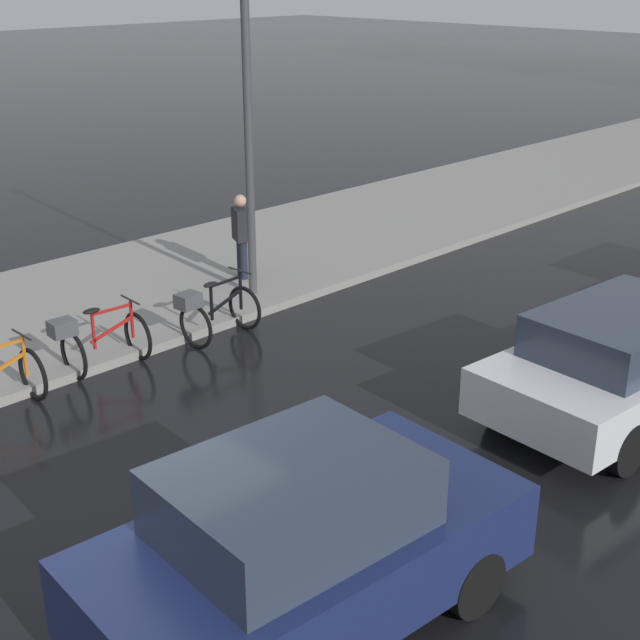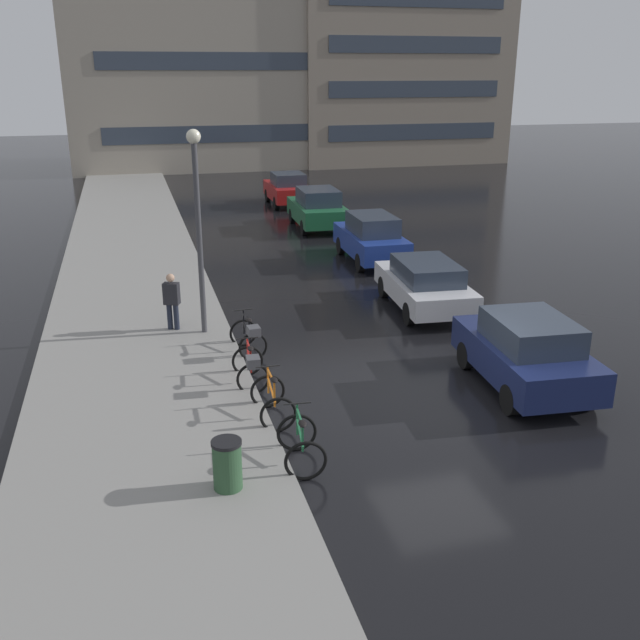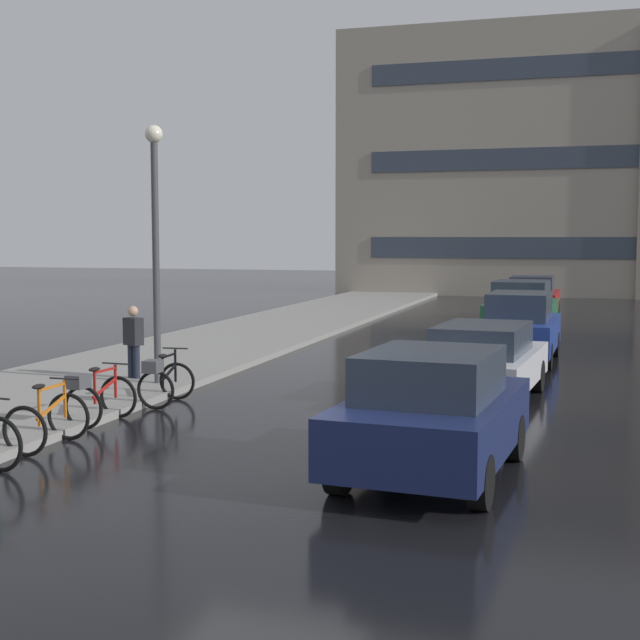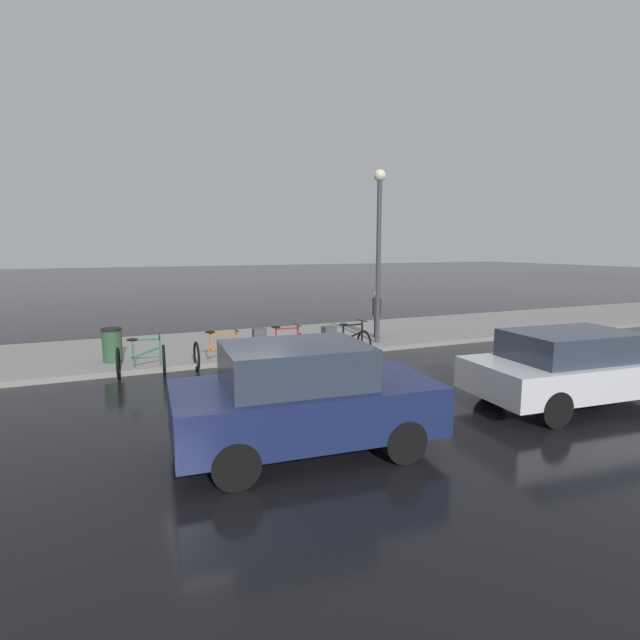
{
  "view_description": "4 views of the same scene",
  "coord_description": "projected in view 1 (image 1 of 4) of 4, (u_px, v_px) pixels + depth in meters",
  "views": [
    {
      "loc": [
        6.72,
        -3.83,
        5.41
      ],
      "look_at": [
        -0.02,
        2.88,
        1.59
      ],
      "focal_mm": 50.0,
      "sensor_mm": 36.0,
      "label": 1
    },
    {
      "loc": [
        -5.94,
        -12.21,
        6.66
      ],
      "look_at": [
        -2.03,
        2.24,
        1.37
      ],
      "focal_mm": 40.0,
      "sensor_mm": 36.0,
      "label": 2
    },
    {
      "loc": [
        4.01,
        -10.7,
        3.08
      ],
      "look_at": [
        -0.16,
        3.21,
        1.73
      ],
      "focal_mm": 50.0,
      "sensor_mm": 36.0,
      "label": 3
    },
    {
      "loc": [
        8.84,
        -2.13,
        3.08
      ],
      "look_at": [
        -2.03,
        2.61,
        1.31
      ],
      "focal_mm": 28.0,
      "sensor_mm": 36.0,
      "label": 4
    }
  ],
  "objects": [
    {
      "name": "bicycle_third",
      "position": [
        97.0,
        340.0,
        12.51
      ],
      "size": [
        0.78,
        1.37,
        0.97
      ],
      "color": "black",
      "rests_on": "ground"
    },
    {
      "name": "ground_plane",
      "position": [
        118.0,
        543.0,
        8.94
      ],
      "size": [
        140.0,
        140.0,
        0.0
      ],
      "primitive_type": "plane",
      "color": "black"
    },
    {
      "name": "pedestrian",
      "position": [
        241.0,
        235.0,
        15.8
      ],
      "size": [
        0.46,
        0.38,
        1.66
      ],
      "color": "#1E2333",
      "rests_on": "ground"
    },
    {
      "name": "streetlamp",
      "position": [
        248.0,
        105.0,
        14.14
      ],
      "size": [
        0.35,
        0.35,
        5.31
      ],
      "color": "#424247",
      "rests_on": "ground"
    },
    {
      "name": "car_navy",
      "position": [
        303.0,
        544.0,
        7.54
      ],
      "size": [
        2.2,
        4.02,
        1.65
      ],
      "color": "navy",
      "rests_on": "ground"
    },
    {
      "name": "car_white",
      "position": [
        626.0,
        359.0,
        11.25
      ],
      "size": [
        2.2,
        4.36,
        1.46
      ],
      "color": "silver",
      "rests_on": "ground"
    },
    {
      "name": "bicycle_farthest",
      "position": [
        213.0,
        311.0,
        13.54
      ],
      "size": [
        0.79,
        1.37,
        1.01
      ],
      "color": "black",
      "rests_on": "ground"
    },
    {
      "name": "sidewalk_kerb",
      "position": [
        358.0,
        227.0,
        19.41
      ],
      "size": [
        4.8,
        60.0,
        0.14
      ],
      "primitive_type": "cube",
      "color": "gray",
      "rests_on": "ground"
    }
  ]
}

